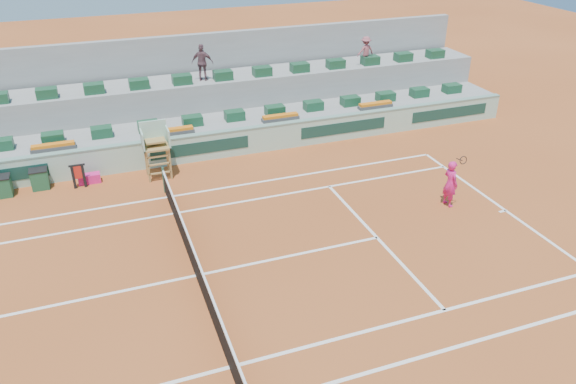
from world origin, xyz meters
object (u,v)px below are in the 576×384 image
object	(u,v)px
player_bag	(89,178)
drink_cooler_a	(40,179)
umpire_chair	(155,143)
tennis_player	(450,183)

from	to	relation	value
player_bag	drink_cooler_a	bearing A→B (deg)	174.80
umpire_chair	drink_cooler_a	bearing A→B (deg)	173.52
drink_cooler_a	tennis_player	size ratio (longest dim) A/B	0.37
umpire_chair	drink_cooler_a	xyz separation A→B (m)	(-4.68, 0.53, -1.12)
umpire_chair	tennis_player	size ratio (longest dim) A/B	1.05
drink_cooler_a	tennis_player	world-z (taller)	tennis_player
player_bag	drink_cooler_a	distance (m)	1.90
player_bag	tennis_player	xyz separation A→B (m)	(12.87, -6.70, 0.73)
player_bag	drink_cooler_a	world-z (taller)	drink_cooler_a
umpire_chair	tennis_player	distance (m)	11.91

